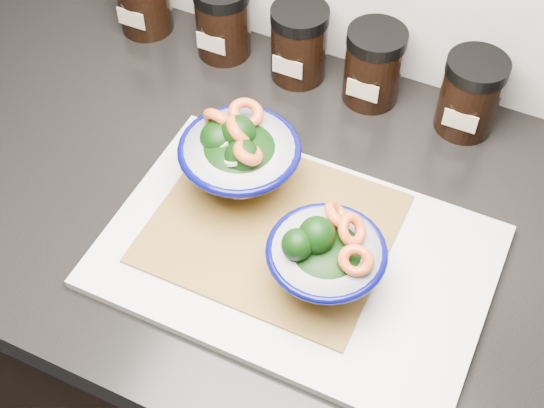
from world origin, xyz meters
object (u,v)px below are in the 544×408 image
at_px(bowl_left, 239,157).
at_px(spice_jar_c, 299,43).
at_px(spice_jar_d, 374,66).
at_px(bowl_right, 325,259).
at_px(spice_jar_b, 223,20).
at_px(spice_jar_e, 470,95).
at_px(cutting_board, 296,256).

relative_size(bowl_left, spice_jar_c, 1.33).
bearing_deg(spice_jar_d, bowl_left, -110.13).
xyz_separation_m(bowl_left, bowl_right, (0.15, -0.09, -0.01)).
xyz_separation_m(bowl_left, spice_jar_d, (0.09, 0.24, -0.01)).
xyz_separation_m(bowl_left, spice_jar_b, (-0.15, 0.24, -0.01)).
bearing_deg(spice_jar_e, spice_jar_c, 180.00).
relative_size(spice_jar_b, spice_jar_e, 1.00).
xyz_separation_m(spice_jar_c, spice_jar_e, (0.25, 0.00, 0.00)).
distance_m(spice_jar_d, spice_jar_e, 0.14).
height_order(spice_jar_b, spice_jar_d, same).
bearing_deg(spice_jar_e, spice_jar_d, 180.00).
distance_m(cutting_board, spice_jar_e, 0.33).
distance_m(bowl_left, bowl_right, 0.18).
relative_size(bowl_left, spice_jar_d, 1.33).
bearing_deg(bowl_left, spice_jar_b, 121.75).
bearing_deg(spice_jar_e, bowl_right, -102.35).
distance_m(bowl_left, spice_jar_e, 0.32).
relative_size(spice_jar_b, spice_jar_d, 1.00).
distance_m(cutting_board, bowl_left, 0.14).
height_order(cutting_board, bowl_right, bowl_right).
xyz_separation_m(bowl_right, spice_jar_b, (-0.30, 0.33, -0.00)).
xyz_separation_m(spice_jar_b, spice_jar_e, (0.37, 0.00, 0.00)).
xyz_separation_m(cutting_board, spice_jar_d, (-0.02, 0.30, 0.05)).
bearing_deg(spice_jar_d, spice_jar_c, 180.00).
bearing_deg(bowl_right, cutting_board, 151.48).
bearing_deg(spice_jar_b, cutting_board, -50.00).
height_order(bowl_right, spice_jar_e, bowl_right).
relative_size(spice_jar_b, spice_jar_c, 1.00).
xyz_separation_m(bowl_left, spice_jar_e, (0.22, 0.24, -0.01)).
xyz_separation_m(spice_jar_b, spice_jar_d, (0.23, 0.00, 0.00)).
bearing_deg(spice_jar_c, spice_jar_b, 180.00).
distance_m(cutting_board, spice_jar_d, 0.31).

